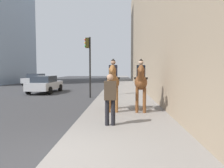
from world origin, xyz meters
TOP-DOWN VIEW (x-y plane):
  - sidewalk_slab at (0.00, -1.80)m, footprint 120.00×3.59m
  - mounted_horse_near at (5.15, -1.26)m, footprint 2.15×0.60m
  - mounted_horse_far at (5.12, -2.49)m, footprint 2.15×0.69m
  - pedestrian_greeting at (2.64, -1.25)m, footprint 0.29×0.42m
  - car_near_lane at (22.53, 9.34)m, footprint 4.24×2.12m
  - car_mid_lane at (13.38, 4.80)m, footprint 4.45×1.98m
  - traffic_light_near_curb at (10.40, 0.62)m, footprint 0.20×0.44m

SIDE VIEW (x-z plane):
  - sidewalk_slab at x=0.00m, z-range 0.00..0.12m
  - car_mid_lane at x=13.38m, z-range 0.03..1.47m
  - car_near_lane at x=22.53m, z-range 0.03..1.47m
  - pedestrian_greeting at x=2.64m, z-range 0.25..1.95m
  - mounted_horse_far at x=5.12m, z-range 0.26..2.60m
  - mounted_horse_near at x=5.15m, z-range 0.27..2.60m
  - traffic_light_near_curb at x=10.40m, z-range 0.69..4.89m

